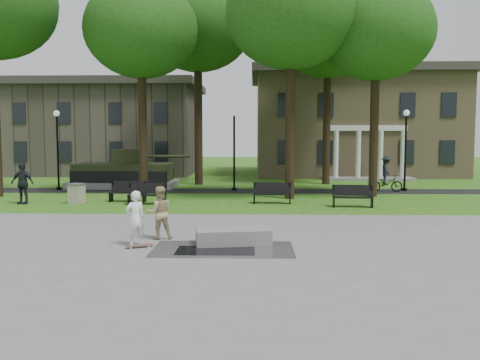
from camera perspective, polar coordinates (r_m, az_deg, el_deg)
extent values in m
plane|color=#205313|center=(17.93, -3.78, -5.41)|extent=(120.00, 120.00, 0.00)
cube|color=gray|center=(13.07, -5.84, -9.32)|extent=(22.00, 16.00, 0.02)
cube|color=black|center=(29.78, -1.64, -1.23)|extent=(44.00, 2.60, 0.01)
cube|color=#9E8460|center=(44.36, 12.46, 5.87)|extent=(16.00, 11.00, 8.00)
cube|color=#38332D|center=(44.64, 12.57, 11.40)|extent=(17.00, 12.00, 0.60)
cube|color=silver|center=(38.97, 13.99, 5.68)|extent=(6.00, 0.30, 0.40)
cube|color=#4C443D|center=(45.84, -14.53, 5.30)|extent=(15.00, 10.00, 7.20)
cylinder|color=black|center=(28.74, -10.88, 6.43)|extent=(0.48, 0.48, 8.00)
ellipsoid|color=#204610|center=(29.30, -11.05, 16.26)|extent=(6.20, 6.20, 5.27)
cylinder|color=black|center=(26.14, 5.64, 7.00)|extent=(0.50, 0.50, 8.32)
ellipsoid|color=#204610|center=(26.83, 5.74, 18.17)|extent=(6.60, 6.60, 5.61)
cylinder|color=black|center=(27.80, 14.83, 6.08)|extent=(0.46, 0.46, 7.68)
ellipsoid|color=#204610|center=(28.31, 15.06, 15.83)|extent=(6.00, 6.00, 5.10)
cylinder|color=black|center=(33.79, -4.70, 7.36)|extent=(0.54, 0.54, 9.28)
ellipsoid|color=#204610|center=(34.52, -4.77, 17.03)|extent=(7.20, 7.20, 6.12)
cylinder|color=black|center=(34.42, 9.71, 6.73)|extent=(0.50, 0.50, 8.64)
ellipsoid|color=#204610|center=(35.01, 9.85, 15.60)|extent=(6.40, 6.40, 5.44)
cylinder|color=black|center=(32.07, -19.78, 2.85)|extent=(0.12, 0.12, 4.40)
sphere|color=silver|center=(32.08, -19.91, 7.05)|extent=(0.36, 0.36, 0.36)
cylinder|color=black|center=(32.21, -19.67, -0.92)|extent=(0.32, 0.32, 0.16)
cylinder|color=black|center=(29.90, -0.66, 3.01)|extent=(0.12, 0.12, 4.40)
sphere|color=silver|center=(29.91, -0.66, 7.52)|extent=(0.36, 0.36, 0.36)
cylinder|color=black|center=(30.05, -0.66, -1.03)|extent=(0.32, 0.32, 0.16)
cylinder|color=black|center=(31.16, 18.07, 2.85)|extent=(0.12, 0.12, 4.40)
sphere|color=silver|center=(31.17, 18.19, 7.17)|extent=(0.36, 0.36, 0.36)
cylinder|color=black|center=(31.30, 17.96, -1.03)|extent=(0.32, 0.32, 0.16)
cube|color=gray|center=(32.74, -12.88, -0.45)|extent=(6.50, 3.40, 0.40)
cube|color=#292E18|center=(32.67, -12.90, 0.86)|extent=(5.80, 2.80, 1.10)
cube|color=black|center=(31.39, -13.51, 0.32)|extent=(5.80, 0.35, 0.70)
cube|color=black|center=(33.99, -12.33, 0.69)|extent=(5.80, 0.35, 0.70)
cylinder|color=#292E18|center=(32.55, -12.43, 2.62)|extent=(2.10, 2.10, 0.90)
cylinder|color=#292E18|center=(32.07, -8.43, 2.65)|extent=(3.20, 0.18, 0.18)
cube|color=black|center=(14.38, -2.77, -7.92)|extent=(2.20, 1.20, 0.00)
cube|color=gray|center=(15.22, -0.76, -6.34)|extent=(2.33, 1.33, 0.45)
cube|color=brown|center=(15.03, -11.24, -7.32)|extent=(0.79, 0.50, 0.07)
imported|color=white|center=(15.19, -11.68, -4.22)|extent=(0.70, 0.66, 1.62)
imported|color=tan|center=(16.01, -9.05, -3.65)|extent=(0.96, 0.84, 1.65)
imported|color=#1F232A|center=(26.16, -23.26, -0.35)|extent=(1.22, 0.67, 1.97)
imported|color=black|center=(30.43, 16.05, -0.37)|extent=(1.90, 0.72, 0.99)
imported|color=black|center=(30.37, 16.09, 1.09)|extent=(0.65, 1.08, 1.64)
cube|color=black|center=(25.43, -12.51, -1.41)|extent=(1.84, 0.65, 0.05)
cube|color=black|center=(25.62, -12.40, -0.69)|extent=(1.81, 0.35, 0.50)
cube|color=black|center=(25.68, -14.34, -1.89)|extent=(0.11, 0.45, 0.45)
cube|color=black|center=(25.27, -10.63, -1.93)|extent=(0.11, 0.45, 0.45)
cube|color=black|center=(24.27, -10.39, -1.67)|extent=(1.80, 0.45, 0.05)
cube|color=black|center=(24.45, -10.30, -0.92)|extent=(1.80, 0.15, 0.50)
cube|color=black|center=(24.49, -12.33, -2.18)|extent=(0.06, 0.45, 0.45)
cube|color=black|center=(24.14, -8.41, -2.22)|extent=(0.06, 0.45, 0.45)
cube|color=black|center=(24.26, 3.62, -1.60)|extent=(1.83, 0.57, 0.05)
cube|color=black|center=(24.45, 3.61, -0.85)|extent=(1.81, 0.27, 0.50)
cube|color=black|center=(24.27, 1.61, -2.13)|extent=(0.09, 0.45, 0.45)
cube|color=black|center=(24.33, 5.62, -2.13)|extent=(0.09, 0.45, 0.45)
cube|color=black|center=(23.53, 12.54, -1.92)|extent=(1.83, 0.58, 0.05)
cube|color=black|center=(23.72, 12.46, -1.14)|extent=(1.81, 0.29, 0.50)
cube|color=black|center=(23.42, 10.49, -2.47)|extent=(0.09, 0.45, 0.45)
cube|color=black|center=(23.74, 14.55, -2.45)|extent=(0.09, 0.45, 0.45)
cube|color=#A49D87|center=(25.48, -17.87, -1.52)|extent=(0.74, 0.74, 0.90)
cube|color=#4C4C4C|center=(25.44, -17.90, -0.44)|extent=(0.81, 0.81, 0.06)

